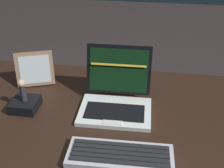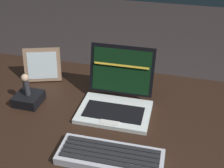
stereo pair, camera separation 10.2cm
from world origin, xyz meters
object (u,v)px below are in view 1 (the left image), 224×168
(photo_frame, at_px, (35,69))
(coffee_mug, at_px, (120,73))
(figurine, at_px, (22,89))
(laptop_front, at_px, (116,98))
(external_keyboard, at_px, (120,156))
(figurine_stand, at_px, (25,104))

(photo_frame, relative_size, coffee_mug, 1.20)
(figurine, bearing_deg, laptop_front, 9.30)
(photo_frame, height_order, coffee_mug, photo_frame)
(photo_frame, relative_size, figurine, 1.84)
(laptop_front, bearing_deg, photo_frame, 161.23)
(laptop_front, bearing_deg, figurine, -170.70)
(laptop_front, bearing_deg, external_keyboard, -79.86)
(laptop_front, relative_size, photo_frame, 1.63)
(external_keyboard, height_order, coffee_mug, coffee_mug)
(external_keyboard, distance_m, figurine_stand, 0.44)
(figurine_stand, relative_size, figurine, 1.10)
(figurine_stand, bearing_deg, photo_frame, 97.58)
(laptop_front, height_order, external_keyboard, laptop_front)
(laptop_front, distance_m, external_keyboard, 0.27)
(figurine_stand, xyz_separation_m, coffee_mug, (0.33, 0.24, 0.03))
(photo_frame, bearing_deg, figurine, -82.42)
(external_keyboard, xyz_separation_m, photo_frame, (-0.41, 0.39, 0.06))
(photo_frame, height_order, figurine, photo_frame)
(photo_frame, bearing_deg, external_keyboard, -43.14)
(coffee_mug, bearing_deg, laptop_front, -87.85)
(external_keyboard, distance_m, photo_frame, 0.57)
(coffee_mug, bearing_deg, figurine_stand, -144.15)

